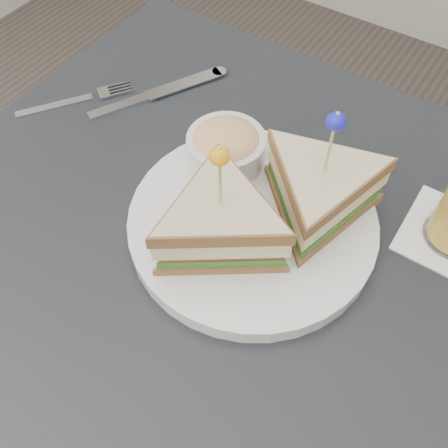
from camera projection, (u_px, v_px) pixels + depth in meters
ground_plane at (218, 419)px, 1.20m from camera, size 3.50×3.50×0.00m
table at (213, 282)px, 0.66m from camera, size 0.80×0.80×0.75m
plate_meal at (262, 204)px, 0.57m from camera, size 0.34×0.34×0.18m
cutlery_fork at (81, 99)px, 0.75m from camera, size 0.12×0.16×0.01m
cutlery_knife at (153, 95)px, 0.75m from camera, size 0.12×0.21×0.01m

